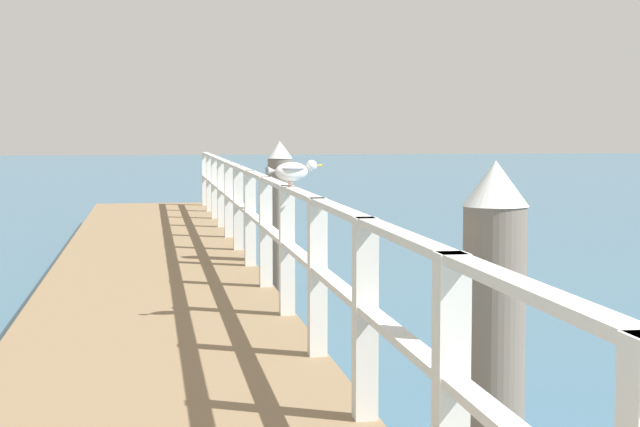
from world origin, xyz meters
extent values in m
cube|color=#846B4C|center=(0.00, 11.12, 0.21)|extent=(2.27, 22.25, 0.41)
cube|color=silver|center=(1.06, 3.98, 0.95)|extent=(0.12, 0.12, 1.07)
cube|color=silver|center=(1.06, 5.57, 0.95)|extent=(0.12, 0.12, 1.07)
cube|color=silver|center=(1.06, 7.15, 0.95)|extent=(0.12, 0.12, 1.07)
cube|color=silver|center=(1.06, 8.74, 0.95)|extent=(0.12, 0.12, 1.07)
cube|color=silver|center=(1.06, 10.33, 0.95)|extent=(0.12, 0.12, 1.07)
cube|color=silver|center=(1.06, 11.92, 0.95)|extent=(0.12, 0.12, 1.07)
cube|color=silver|center=(1.06, 13.51, 0.95)|extent=(0.12, 0.12, 1.07)
cube|color=silver|center=(1.06, 15.10, 0.95)|extent=(0.12, 0.12, 1.07)
cube|color=silver|center=(1.06, 16.68, 0.95)|extent=(0.12, 0.12, 1.07)
cube|color=silver|center=(1.06, 18.27, 0.95)|extent=(0.12, 0.12, 1.07)
cube|color=silver|center=(1.06, 19.86, 0.95)|extent=(0.12, 0.12, 1.07)
cube|color=silver|center=(1.06, 21.45, 0.95)|extent=(0.12, 0.12, 1.07)
cube|color=silver|center=(1.06, 11.12, 1.46)|extent=(0.10, 20.65, 0.04)
cube|color=silver|center=(1.06, 11.12, 1.00)|extent=(0.10, 20.65, 0.04)
cylinder|color=#6B6056|center=(1.44, 4.61, 0.80)|extent=(0.28, 0.28, 1.60)
cone|color=white|center=(1.44, 4.61, 1.70)|extent=(0.29, 0.29, 0.20)
cylinder|color=#6B6056|center=(1.44, 12.27, 0.80)|extent=(0.28, 0.28, 1.60)
cone|color=white|center=(1.44, 12.27, 1.70)|extent=(0.29, 0.29, 0.20)
ellipsoid|color=white|center=(1.06, 8.45, 1.61)|extent=(0.31, 0.20, 0.15)
sphere|color=white|center=(1.22, 8.50, 1.65)|extent=(0.09, 0.09, 0.09)
cone|color=gold|center=(1.29, 8.52, 1.65)|extent=(0.05, 0.04, 0.02)
cone|color=#939399|center=(0.89, 8.40, 1.62)|extent=(0.10, 0.09, 0.07)
ellipsoid|color=#939399|center=(1.06, 8.45, 1.63)|extent=(0.26, 0.23, 0.04)
cylinder|color=tan|center=(1.04, 8.47, 1.51)|extent=(0.01, 0.01, 0.05)
cylinder|color=tan|center=(1.05, 8.42, 1.51)|extent=(0.01, 0.01, 0.05)
camera|label=1|loc=(-0.06, 0.21, 1.94)|focal=59.08mm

